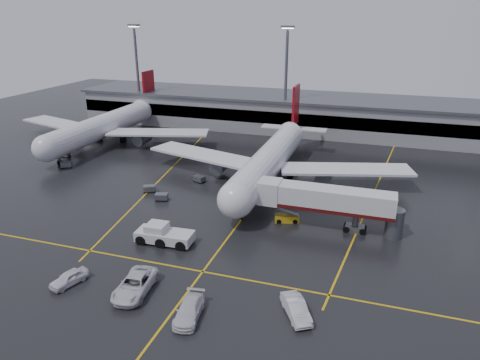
% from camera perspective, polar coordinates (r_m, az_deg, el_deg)
% --- Properties ---
extents(ground, '(220.00, 220.00, 0.00)m').
position_cam_1_polar(ground, '(71.29, 2.03, -2.64)').
color(ground, black).
rests_on(ground, ground).
extents(apron_line_centre, '(0.25, 90.00, 0.02)m').
position_cam_1_polar(apron_line_centre, '(71.28, 2.03, -2.63)').
color(apron_line_centre, gold).
rests_on(apron_line_centre, ground).
extents(apron_line_stop, '(60.00, 0.25, 0.02)m').
position_cam_1_polar(apron_line_stop, '(52.91, -4.82, -11.67)').
color(apron_line_stop, gold).
rests_on(apron_line_stop, ground).
extents(apron_line_left, '(9.99, 69.35, 0.02)m').
position_cam_1_polar(apron_line_left, '(86.95, -8.83, 1.53)').
color(apron_line_left, gold).
rests_on(apron_line_left, ground).
extents(apron_line_right, '(7.57, 69.64, 0.02)m').
position_cam_1_polar(apron_line_right, '(78.19, 16.92, -1.39)').
color(apron_line_right, gold).
rests_on(apron_line_right, ground).
extents(terminal, '(122.00, 19.00, 8.60)m').
position_cam_1_polar(terminal, '(114.80, 8.88, 8.49)').
color(terminal, gray).
rests_on(terminal, ground).
extents(light_mast_left, '(3.00, 1.20, 25.45)m').
position_cam_1_polar(light_mast_left, '(123.14, -13.09, 13.83)').
color(light_mast_left, '#595B60').
rests_on(light_mast_left, ground).
extents(light_mast_mid, '(3.00, 1.20, 25.45)m').
position_cam_1_polar(light_mast_mid, '(108.26, 5.95, 13.34)').
color(light_mast_mid, '#595B60').
rests_on(light_mast_mid, ground).
extents(main_airliner, '(48.80, 45.60, 14.10)m').
position_cam_1_polar(main_airliner, '(78.58, 4.06, 2.86)').
color(main_airliner, silver).
rests_on(main_airliner, ground).
extents(second_airliner, '(48.80, 45.60, 14.10)m').
position_cam_1_polar(second_airliner, '(106.49, -16.81, 6.82)').
color(second_airliner, silver).
rests_on(second_airliner, ground).
extents(jet_bridge, '(19.90, 3.40, 6.05)m').
position_cam_1_polar(jet_bridge, '(62.20, 11.07, -2.73)').
color(jet_bridge, silver).
rests_on(jet_bridge, ground).
extents(pushback_tractor, '(7.64, 3.55, 2.68)m').
position_cam_1_polar(pushback_tractor, '(59.17, -9.85, -6.99)').
color(pushback_tractor, silver).
rests_on(pushback_tractor, ground).
extents(belt_loader, '(3.74, 2.41, 2.20)m').
position_cam_1_polar(belt_loader, '(64.44, 6.04, -4.89)').
color(belt_loader, gold).
rests_on(belt_loader, ground).
extents(service_van_a, '(3.87, 7.14, 1.90)m').
position_cam_1_polar(service_van_a, '(50.14, -13.37, -12.98)').
color(service_van_a, silver).
rests_on(service_van_a, ground).
extents(service_van_b, '(3.03, 5.80, 1.61)m').
position_cam_1_polar(service_van_b, '(45.83, -6.56, -16.31)').
color(service_van_b, silver).
rests_on(service_van_b, ground).
extents(service_van_c, '(4.16, 5.31, 1.69)m').
position_cam_1_polar(service_van_c, '(46.08, 7.22, -16.05)').
color(service_van_c, silver).
rests_on(service_van_c, ground).
extents(service_van_d, '(3.07, 4.75, 1.50)m').
position_cam_1_polar(service_van_d, '(53.75, -21.15, -11.68)').
color(service_van_d, silver).
rests_on(service_van_d, ground).
extents(baggage_cart_a, '(2.28, 1.81, 1.12)m').
position_cam_1_polar(baggage_cart_a, '(72.20, -10.07, -2.11)').
color(baggage_cart_a, '#595B60').
rests_on(baggage_cart_a, ground).
extents(baggage_cart_b, '(2.37, 2.08, 1.12)m').
position_cam_1_polar(baggage_cart_b, '(75.92, -11.58, -1.06)').
color(baggage_cart_b, '#595B60').
rests_on(baggage_cart_b, ground).
extents(baggage_cart_c, '(2.33, 1.91, 1.12)m').
position_cam_1_polar(baggage_cart_c, '(79.06, -5.28, 0.19)').
color(baggage_cart_c, '#595B60').
rests_on(baggage_cart_c, ground).
extents(baggage_cart_d, '(2.15, 1.54, 1.12)m').
position_cam_1_polar(baggage_cart_d, '(99.57, -21.66, 3.14)').
color(baggage_cart_d, '#595B60').
rests_on(baggage_cart_d, ground).
extents(baggage_cart_e, '(2.38, 2.11, 1.12)m').
position_cam_1_polar(baggage_cart_e, '(92.45, -21.44, 1.88)').
color(baggage_cart_e, '#595B60').
rests_on(baggage_cart_e, ground).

